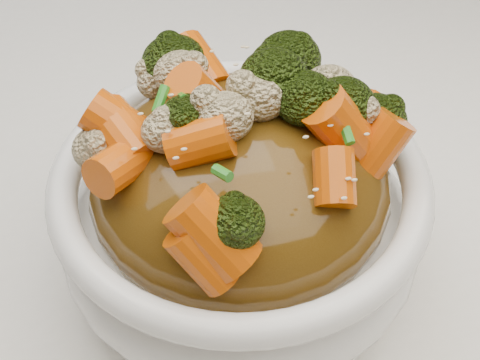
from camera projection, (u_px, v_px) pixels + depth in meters
name	position (u px, v px, depth m)	size (l,w,h in m)	color
tablecloth	(263.00, 206.00, 0.48)	(1.20, 0.80, 0.04)	white
bowl	(240.00, 218.00, 0.39)	(0.21, 0.21, 0.08)	white
sauce_base	(240.00, 184.00, 0.37)	(0.17, 0.17, 0.09)	#4C320D
carrots	(240.00, 98.00, 0.33)	(0.17, 0.17, 0.05)	#D85707
broccoli	(240.00, 99.00, 0.33)	(0.17, 0.17, 0.04)	black
cauliflower	(240.00, 103.00, 0.33)	(0.17, 0.17, 0.03)	beige
scallions	(240.00, 96.00, 0.33)	(0.13, 0.13, 0.02)	#29841E
sesame_seeds	(240.00, 96.00, 0.33)	(0.15, 0.15, 0.01)	beige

